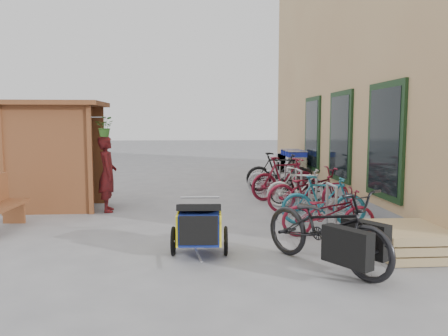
{
  "coord_description": "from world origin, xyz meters",
  "views": [
    {
      "loc": [
        -0.16,
        -7.47,
        1.94
      ],
      "look_at": [
        0.5,
        1.5,
        1.0
      ],
      "focal_mm": 35.0,
      "sensor_mm": 36.0,
      "label": 1
    }
  ],
  "objects": [
    {
      "name": "child_trailer",
      "position": [
        -0.06,
        -1.18,
        0.46
      ],
      "size": [
        0.85,
        1.41,
        0.82
      ],
      "rotation": [
        0.0,
        0.0,
        -0.05
      ],
      "color": "navy",
      "rests_on": "ground"
    },
    {
      "name": "cargo_bike",
      "position": [
        1.63,
        -1.89,
        0.55
      ],
      "size": [
        1.75,
        2.17,
        1.1
      ],
      "rotation": [
        0.0,
        0.0,
        0.57
      ],
      "color": "black",
      "rests_on": "ground"
    },
    {
      "name": "bike_3",
      "position": [
        2.3,
        2.14,
        0.47
      ],
      "size": [
        1.62,
        0.91,
        0.94
      ],
      "primitive_type": "imported",
      "rotation": [
        0.0,
        0.0,
        1.25
      ],
      "color": "silver",
      "rests_on": "ground"
    },
    {
      "name": "bike_0",
      "position": [
        2.14,
        -0.32,
        0.42
      ],
      "size": [
        1.62,
        0.67,
        0.83
      ],
      "primitive_type": "imported",
      "rotation": [
        0.0,
        0.0,
        1.5
      ],
      "color": "maroon",
      "rests_on": "ground"
    },
    {
      "name": "bike_7",
      "position": [
        2.27,
        4.55,
        0.55
      ],
      "size": [
        1.89,
        0.79,
        1.1
      ],
      "primitive_type": "imported",
      "rotation": [
        0.0,
        0.0,
        1.42
      ],
      "color": "black",
      "rests_on": "ground"
    },
    {
      "name": "shopping_carts",
      "position": [
        3.0,
        6.34,
        0.63
      ],
      "size": [
        0.61,
        2.04,
        1.09
      ],
      "color": "silver",
      "rests_on": "ground"
    },
    {
      "name": "ground",
      "position": [
        0.0,
        0.0,
        0.0
      ],
      "size": [
        80.0,
        80.0,
        0.0
      ],
      "primitive_type": "plane",
      "color": "gray"
    },
    {
      "name": "person_kiosk",
      "position": [
        -2.0,
        2.1,
        0.83
      ],
      "size": [
        0.5,
        0.67,
        1.65
      ],
      "primitive_type": "imported",
      "rotation": [
        0.0,
        0.0,
        1.76
      ],
      "color": "maroon",
      "rests_on": "ground"
    },
    {
      "name": "bike_rack",
      "position": [
        2.3,
        2.4,
        0.52
      ],
      "size": [
        0.05,
        5.35,
        0.86
      ],
      "color": "#A5A8AD",
      "rests_on": "ground"
    },
    {
      "name": "bike_2",
      "position": [
        2.36,
        1.74,
        0.49
      ],
      "size": [
        1.92,
        0.84,
        0.98
      ],
      "primitive_type": "imported",
      "rotation": [
        0.0,
        0.0,
        1.68
      ],
      "color": "maroon",
      "rests_on": "ground"
    },
    {
      "name": "bike_6",
      "position": [
        2.19,
        4.05,
        0.46
      ],
      "size": [
        1.84,
        1.05,
        0.92
      ],
      "primitive_type": "imported",
      "rotation": [
        0.0,
        0.0,
        1.3
      ],
      "color": "#99989C",
      "rests_on": "ground"
    },
    {
      "name": "pallet_stack",
      "position": [
        3.0,
        -1.4,
        0.21
      ],
      "size": [
        1.0,
        1.2,
        0.4
      ],
      "color": "tan",
      "rests_on": "ground"
    },
    {
      "name": "bike_4",
      "position": [
        2.38,
        2.76,
        0.41
      ],
      "size": [
        1.66,
        1.01,
        0.82
      ],
      "primitive_type": "imported",
      "rotation": [
        0.0,
        0.0,
        1.89
      ],
      "color": "black",
      "rests_on": "ground"
    },
    {
      "name": "bike_1",
      "position": [
        2.31,
        0.48,
        0.47
      ],
      "size": [
        1.64,
        0.75,
        0.95
      ],
      "primitive_type": "imported",
      "rotation": [
        0.0,
        0.0,
        1.37
      ],
      "color": "#206B82",
      "rests_on": "ground"
    },
    {
      "name": "bike_5",
      "position": [
        2.15,
        3.24,
        0.55
      ],
      "size": [
        1.89,
        1.01,
        1.09
      ],
      "primitive_type": "imported",
      "rotation": [
        0.0,
        0.0,
        1.86
      ],
      "color": "maroon",
      "rests_on": "ground"
    },
    {
      "name": "building",
      "position": [
        6.49,
        4.5,
        3.49
      ],
      "size": [
        6.07,
        13.0,
        7.0
      ],
      "color": "tan",
      "rests_on": "ground"
    },
    {
      "name": "kiosk",
      "position": [
        -3.28,
        2.47,
        1.55
      ],
      "size": [
        2.49,
        1.65,
        2.4
      ],
      "color": "brown",
      "rests_on": "ground"
    }
  ]
}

